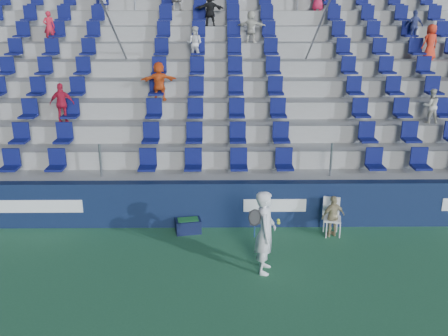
{
  "coord_description": "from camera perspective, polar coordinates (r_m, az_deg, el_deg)",
  "views": [
    {
      "loc": [
        0.08,
        -8.73,
        5.63
      ],
      "look_at": [
        0.2,
        2.8,
        1.7
      ],
      "focal_mm": 40.0,
      "sensor_mm": 36.0,
      "label": 1
    }
  ],
  "objects": [
    {
      "name": "line_judge",
      "position": [
        12.65,
        12.35,
        -5.41
      ],
      "size": [
        0.68,
        0.45,
        1.07
      ],
      "primitive_type": "imported",
      "rotation": [
        0.0,
        0.0,
        3.47
      ],
      "color": "tan",
      "rests_on": "ground"
    },
    {
      "name": "sponsor_wall",
      "position": [
        12.9,
        -0.9,
        -4.13
      ],
      "size": [
        24.0,
        0.32,
        1.2
      ],
      "color": "#111D3E",
      "rests_on": "ground"
    },
    {
      "name": "ground",
      "position": [
        10.39,
        -0.97,
        -14.0
      ],
      "size": [
        70.0,
        70.0,
        0.0
      ],
      "primitive_type": "plane",
      "color": "#2E6B44",
      "rests_on": "ground"
    },
    {
      "name": "ball_bin",
      "position": [
        12.73,
        -4.11,
        -6.52
      ],
      "size": [
        0.69,
        0.52,
        0.35
      ],
      "color": "#0E1433",
      "rests_on": "ground"
    },
    {
      "name": "line_judge_chair",
      "position": [
        12.78,
        12.21,
        -5.11
      ],
      "size": [
        0.49,
        0.51,
        0.95
      ],
      "color": "white",
      "rests_on": "ground"
    },
    {
      "name": "grandstand",
      "position": [
        17.33,
        -0.86,
        7.19
      ],
      "size": [
        24.0,
        8.17,
        6.63
      ],
      "color": "#979792",
      "rests_on": "ground"
    },
    {
      "name": "tennis_player",
      "position": [
        10.7,
        4.74,
        -7.31
      ],
      "size": [
        0.69,
        0.73,
        1.85
      ],
      "color": "white",
      "rests_on": "ground"
    }
  ]
}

